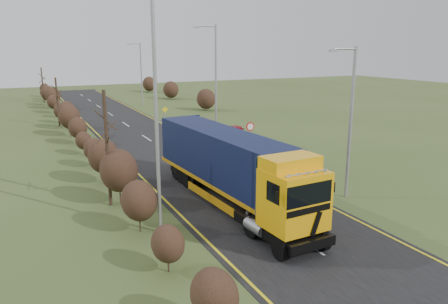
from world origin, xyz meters
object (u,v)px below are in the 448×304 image
car_red_hatchback (235,132)px  speed_sign (250,132)px  car_blue_sedan (209,127)px  streetlight_near (350,117)px  lorry (231,165)px

car_red_hatchback → speed_sign: (-1.36, -5.10, 1.07)m
car_blue_sedan → streetlight_near: (-0.56, -19.78, 3.83)m
car_red_hatchback → speed_sign: speed_sign is taller
car_blue_sedan → streetlight_near: bearing=126.9°
streetlight_near → car_red_hatchback: bearing=84.7°
car_red_hatchback → lorry: bearing=85.8°
lorry → speed_sign: lorry is taller
lorry → car_red_hatchback: lorry is taller
streetlight_near → speed_sign: size_ratio=3.27×
car_red_hatchback → streetlight_near: streetlight_near is taller
car_blue_sedan → speed_sign: size_ratio=1.55×
lorry → car_red_hatchback: bearing=58.3°
speed_sign → lorry: bearing=-124.1°
streetlight_near → car_blue_sedan: bearing=88.4°
car_blue_sedan → speed_sign: speed_sign is taller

